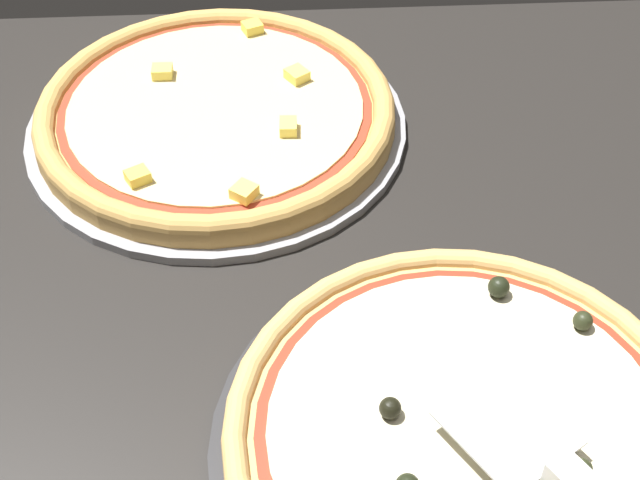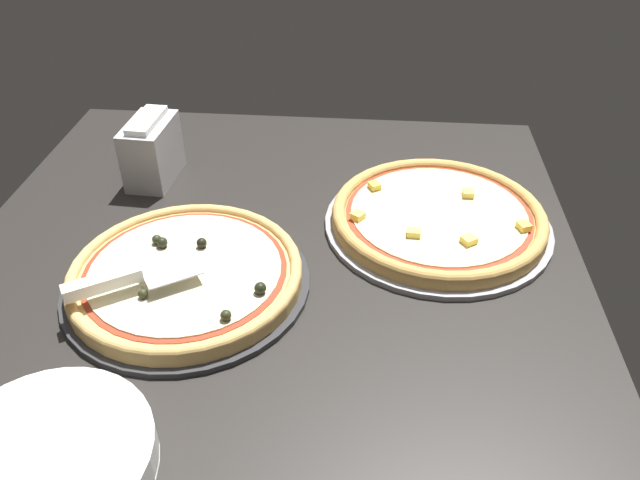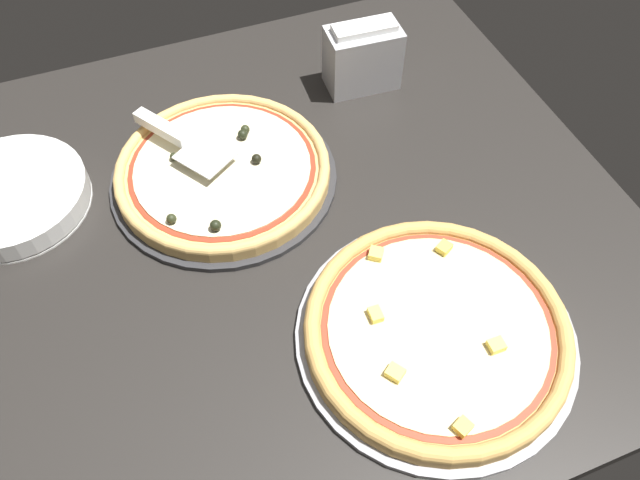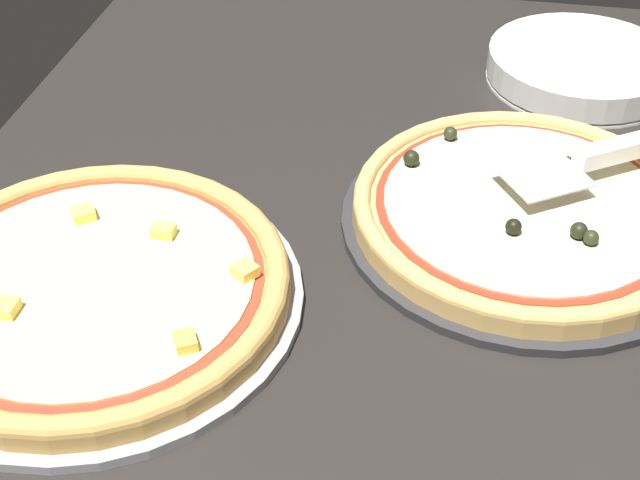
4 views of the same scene
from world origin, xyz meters
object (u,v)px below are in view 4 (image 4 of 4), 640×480
at_px(pizza_front, 525,208).
at_px(plate_stack, 581,67).
at_px(pizza_back, 93,284).
at_px(serving_spatula, 604,155).

bearing_deg(pizza_front, plate_stack, -12.02).
bearing_deg(pizza_front, pizza_back, 115.98).
bearing_deg(serving_spatula, pizza_front, 129.00).
relative_size(pizza_back, plate_stack, 1.52).
height_order(pizza_front, plate_stack, pizza_front).
bearing_deg(pizza_back, pizza_front, -64.02).
relative_size(pizza_front, plate_stack, 1.47).
distance_m(pizza_front, pizza_back, 0.45).
height_order(pizza_front, serving_spatula, serving_spatula).
relative_size(pizza_front, pizza_back, 0.96).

